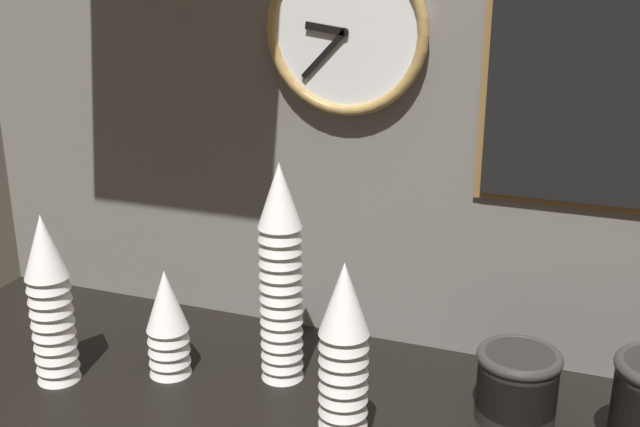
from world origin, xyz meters
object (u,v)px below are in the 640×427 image
at_px(bowl_stack_right, 517,383).
at_px(wall_clock, 346,31).
at_px(cup_stack_center, 281,274).
at_px(cup_stack_left, 50,299).
at_px(cup_stack_center_left, 169,322).
at_px(cup_stack_center_right, 344,359).

xyz_separation_m(bowl_stack_right, wall_clock, (-0.35, 0.17, 0.51)).
distance_m(bowl_stack_right, wall_clock, 0.64).
relative_size(cup_stack_center, bowl_stack_right, 2.90).
xyz_separation_m(cup_stack_left, cup_stack_center, (0.36, 0.14, 0.04)).
height_order(cup_stack_center_left, wall_clock, wall_clock).
height_order(cup_stack_center_right, bowl_stack_right, cup_stack_center_right).
distance_m(cup_stack_center, bowl_stack_right, 0.42).
bearing_deg(cup_stack_left, cup_stack_center_left, 27.38).
height_order(cup_stack_center_left, cup_stack_center_right, cup_stack_center_right).
bearing_deg(bowl_stack_right, cup_stack_center_right, -143.78).
xyz_separation_m(cup_stack_center_right, wall_clock, (-0.11, 0.34, 0.42)).
bearing_deg(cup_stack_center, cup_stack_center_right, -43.98).
height_order(cup_stack_left, bowl_stack_right, cup_stack_left).
xyz_separation_m(cup_stack_left, cup_stack_center_right, (0.53, -0.02, 0.00)).
bearing_deg(cup_stack_center, cup_stack_left, -158.55).
distance_m(cup_stack_left, wall_clock, 0.67).
distance_m(cup_stack_center_right, bowl_stack_right, 0.30).
bearing_deg(bowl_stack_right, cup_stack_center_left, -173.85).
xyz_separation_m(cup_stack_center_left, wall_clock, (0.24, 0.23, 0.48)).
bearing_deg(cup_stack_center, wall_clock, 73.84).
distance_m(cup_stack_left, bowl_stack_right, 0.78).
xyz_separation_m(cup_stack_center_right, cup_stack_center, (-0.17, 0.16, 0.04)).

